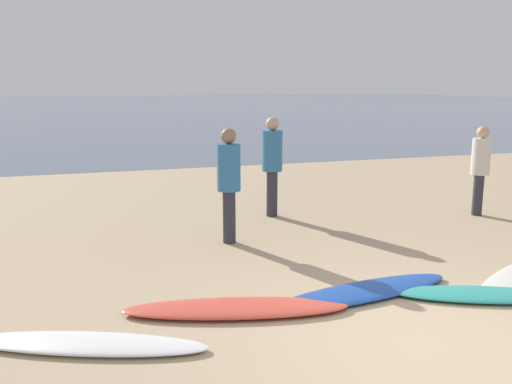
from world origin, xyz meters
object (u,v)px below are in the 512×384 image
at_px(surfboard_1, 236,308).
at_px(person_2, 229,176).
at_px(person_1, 272,158).
at_px(surfboard_3, 481,294).
at_px(person_0, 480,163).
at_px(surfboard_0, 87,344).
at_px(surfboard_2, 363,292).

relative_size(surfboard_1, person_2, 1.38).
bearing_deg(person_2, person_1, -5.64).
xyz_separation_m(surfboard_3, person_0, (2.71, 3.36, 0.94)).
bearing_deg(surfboard_1, person_1, 79.88).
height_order(person_1, person_2, person_1).
height_order(person_0, person_2, person_2).
height_order(surfboard_0, person_0, person_0).
bearing_deg(surfboard_2, surfboard_0, 177.97).
xyz_separation_m(surfboard_0, surfboard_1, (1.55, 0.33, 0.01)).
relative_size(surfboard_1, surfboard_2, 1.00).
relative_size(surfboard_3, person_1, 1.10).
distance_m(surfboard_3, person_2, 3.87).
bearing_deg(person_0, surfboard_2, -135.52).
xyz_separation_m(surfboard_3, person_2, (-2.17, 3.04, 1.00)).
bearing_deg(person_2, surfboard_2, -125.66).
xyz_separation_m(surfboard_0, person_2, (2.16, 2.90, 1.00)).
bearing_deg(person_1, person_2, -69.49).
bearing_deg(surfboard_0, surfboard_1, 34.45).
distance_m(surfboard_1, person_0, 6.28).
relative_size(surfboard_2, person_2, 1.38).
bearing_deg(person_1, surfboard_0, -67.24).
relative_size(surfboard_0, surfboard_1, 0.95).
xyz_separation_m(person_0, person_1, (-3.68, 1.11, 0.10)).
xyz_separation_m(surfboard_1, person_2, (0.62, 2.56, 0.99)).
distance_m(surfboard_1, surfboard_2, 1.54).
relative_size(surfboard_2, surfboard_3, 1.21).
bearing_deg(surfboard_3, person_1, 124.51).
bearing_deg(surfboard_2, person_2, 101.31).
relative_size(surfboard_0, person_2, 1.31).
relative_size(surfboard_3, person_0, 1.21).
bearing_deg(person_2, surfboard_0, 177.77).
distance_m(surfboard_2, person_2, 2.89).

